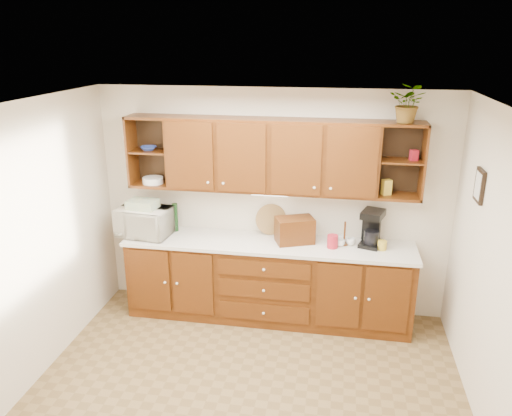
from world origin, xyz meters
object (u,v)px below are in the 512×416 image
at_px(microwave, 144,222).
at_px(potted_plant, 409,103).
at_px(coffee_maker, 372,228).
at_px(bread_box, 295,230).

bearing_deg(microwave, potted_plant, 8.45).
relative_size(coffee_maker, potted_plant, 1.04).
height_order(microwave, coffee_maker, coffee_maker).
bearing_deg(microwave, bread_box, 8.51).
xyz_separation_m(coffee_maker, potted_plant, (0.26, -0.02, 1.35)).
bearing_deg(bread_box, microwave, 161.14).
distance_m(microwave, bread_box, 1.72).
relative_size(microwave, potted_plant, 1.52).
height_order(bread_box, coffee_maker, coffee_maker).
xyz_separation_m(microwave, potted_plant, (2.81, 0.13, 1.38)).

